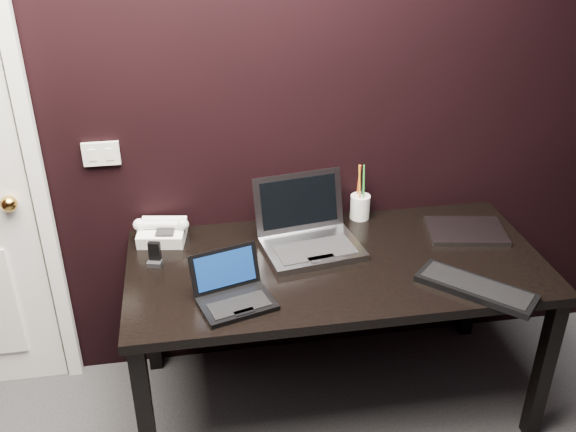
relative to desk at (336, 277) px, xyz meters
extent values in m
plane|color=black|center=(-0.30, 0.40, 0.64)|extent=(4.00, 0.00, 4.00)
cube|color=white|center=(-1.18, 0.37, 0.36)|extent=(0.06, 0.05, 2.11)
sphere|color=gold|center=(-1.30, 0.33, 0.29)|extent=(0.07, 0.07, 0.07)
cube|color=silver|center=(-0.92, 0.39, 0.46)|extent=(0.15, 0.02, 0.10)
cube|color=silver|center=(-0.95, 0.38, 0.46)|extent=(0.03, 0.01, 0.05)
cube|color=silver|center=(-0.88, 0.38, 0.46)|extent=(0.03, 0.01, 0.05)
cube|color=black|center=(0.00, 0.00, 0.06)|extent=(1.70, 0.80, 0.04)
cube|color=black|center=(-0.80, -0.35, -0.31)|extent=(0.06, 0.06, 0.70)
cube|color=black|center=(0.80, -0.35, -0.31)|extent=(0.06, 0.06, 0.70)
cube|color=black|center=(-0.80, 0.35, -0.31)|extent=(0.06, 0.06, 0.70)
cube|color=black|center=(0.80, 0.35, -0.31)|extent=(0.06, 0.06, 0.70)
cube|color=black|center=(-0.43, -0.24, 0.09)|extent=(0.31, 0.25, 0.02)
cube|color=black|center=(-0.43, -0.26, 0.10)|extent=(0.24, 0.16, 0.00)
cube|color=black|center=(-0.41, -0.30, 0.10)|extent=(0.08, 0.05, 0.00)
cube|color=black|center=(-0.46, -0.12, 0.17)|extent=(0.27, 0.13, 0.15)
cube|color=#0A2150|center=(-0.46, -0.13, 0.17)|extent=(0.23, 0.10, 0.12)
cube|color=gray|center=(-0.08, 0.09, 0.09)|extent=(0.43, 0.34, 0.03)
cube|color=black|center=(-0.08, 0.06, 0.11)|extent=(0.34, 0.21, 0.00)
cube|color=gray|center=(-0.07, -0.01, 0.11)|extent=(0.12, 0.06, 0.00)
cube|color=#A4A4A9|center=(-0.11, 0.27, 0.23)|extent=(0.40, 0.14, 0.25)
cube|color=black|center=(-0.11, 0.26, 0.23)|extent=(0.34, 0.11, 0.20)
cube|color=black|center=(0.47, -0.29, 0.09)|extent=(0.42, 0.42, 0.03)
cube|color=black|center=(0.47, -0.29, 0.10)|extent=(0.37, 0.37, 0.00)
cube|color=#96969B|center=(0.61, 0.13, 0.09)|extent=(0.37, 0.29, 0.02)
cube|color=white|center=(-0.70, 0.29, 0.11)|extent=(0.22, 0.21, 0.08)
cylinder|color=white|center=(-0.70, 0.28, 0.16)|extent=(0.19, 0.07, 0.04)
sphere|color=white|center=(-0.79, 0.30, 0.16)|extent=(0.06, 0.06, 0.05)
sphere|color=silver|center=(-0.61, 0.27, 0.16)|extent=(0.06, 0.06, 0.05)
cube|color=black|center=(-0.69, 0.24, 0.14)|extent=(0.08, 0.07, 0.01)
cube|color=black|center=(-0.73, 0.11, 0.13)|extent=(0.05, 0.03, 0.10)
cube|color=black|center=(-0.73, 0.09, 0.09)|extent=(0.07, 0.05, 0.02)
cylinder|color=white|center=(0.19, 0.35, 0.13)|extent=(0.12, 0.12, 0.11)
cylinder|color=#D94714|center=(0.18, 0.36, 0.26)|extent=(0.01, 0.04, 0.17)
cylinder|color=green|center=(0.20, 0.34, 0.26)|extent=(0.01, 0.03, 0.17)
cylinder|color=black|center=(0.20, 0.36, 0.26)|extent=(0.01, 0.02, 0.17)
cylinder|color=orange|center=(0.18, 0.34, 0.26)|extent=(0.01, 0.04, 0.17)
camera|label=1|loc=(-0.57, -2.16, 1.49)|focal=40.00mm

